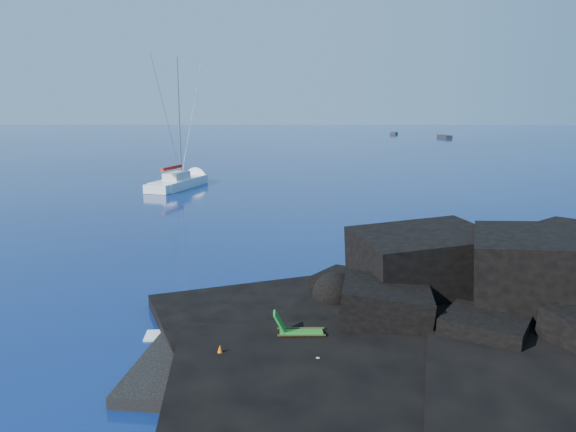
{
  "coord_description": "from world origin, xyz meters",
  "views": [
    {
      "loc": [
        4.83,
        -15.41,
        7.89
      ],
      "look_at": [
        4.59,
        13.94,
        2.0
      ],
      "focal_mm": 35.0,
      "sensor_mm": 36.0,
      "label": 1
    }
  ],
  "objects_px": {
    "deck_chair": "(301,326)",
    "marker_cone": "(220,353)",
    "sunbather": "(302,362)",
    "distant_boat_a": "(394,135)",
    "distant_boat_b": "(444,138)",
    "sailboat": "(179,187)"
  },
  "relations": [
    {
      "from": "sailboat",
      "to": "distant_boat_a",
      "type": "relative_size",
      "value": 2.66
    },
    {
      "from": "marker_cone",
      "to": "distant_boat_a",
      "type": "xyz_separation_m",
      "value": [
        28.56,
        132.16,
        -0.61
      ]
    },
    {
      "from": "sunbather",
      "to": "distant_boat_b",
      "type": "height_order",
      "value": "sunbather"
    },
    {
      "from": "deck_chair",
      "to": "distant_boat_b",
      "type": "distance_m",
      "value": 121.22
    },
    {
      "from": "marker_cone",
      "to": "distant_boat_a",
      "type": "distance_m",
      "value": 135.21
    },
    {
      "from": "deck_chair",
      "to": "distant_boat_a",
      "type": "relative_size",
      "value": 0.34
    },
    {
      "from": "deck_chair",
      "to": "sunbather",
      "type": "xyz_separation_m",
      "value": [
        -0.01,
        -1.87,
        -0.36
      ]
    },
    {
      "from": "marker_cone",
      "to": "distant_boat_b",
      "type": "xyz_separation_m",
      "value": [
        37.81,
        117.37,
        -0.61
      ]
    },
    {
      "from": "deck_chair",
      "to": "sunbather",
      "type": "distance_m",
      "value": 1.9
    },
    {
      "from": "sailboat",
      "to": "distant_boat_a",
      "type": "distance_m",
      "value": 101.55
    },
    {
      "from": "sunbather",
      "to": "distant_boat_a",
      "type": "xyz_separation_m",
      "value": [
        26.14,
        132.6,
        -0.53
      ]
    },
    {
      "from": "sailboat",
      "to": "marker_cone",
      "type": "xyz_separation_m",
      "value": [
        8.73,
        -37.71,
        0.61
      ]
    },
    {
      "from": "deck_chair",
      "to": "sunbather",
      "type": "bearing_deg",
      "value": -91.67
    },
    {
      "from": "deck_chair",
      "to": "marker_cone",
      "type": "xyz_separation_m",
      "value": [
        -2.43,
        -1.43,
        -0.29
      ]
    },
    {
      "from": "sunbather",
      "to": "distant_boat_b",
      "type": "xyz_separation_m",
      "value": [
        35.39,
        117.81,
        -0.53
      ]
    },
    {
      "from": "sunbather",
      "to": "marker_cone",
      "type": "distance_m",
      "value": 2.46
    },
    {
      "from": "deck_chair",
      "to": "marker_cone",
      "type": "distance_m",
      "value": 2.84
    },
    {
      "from": "sailboat",
      "to": "distant_boat_b",
      "type": "relative_size",
      "value": 2.38
    },
    {
      "from": "distant_boat_a",
      "to": "distant_boat_b",
      "type": "height_order",
      "value": "distant_boat_b"
    },
    {
      "from": "sunbather",
      "to": "distant_boat_a",
      "type": "height_order",
      "value": "sunbather"
    },
    {
      "from": "deck_chair",
      "to": "marker_cone",
      "type": "height_order",
      "value": "deck_chair"
    },
    {
      "from": "sailboat",
      "to": "marker_cone",
      "type": "distance_m",
      "value": 38.71
    }
  ]
}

